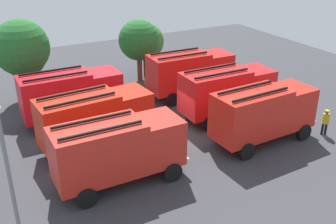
{
  "coord_description": "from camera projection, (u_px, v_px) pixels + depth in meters",
  "views": [
    {
      "loc": [
        -11.79,
        -21.89,
        12.78
      ],
      "look_at": [
        0.0,
        0.0,
        1.4
      ],
      "focal_mm": 42.91,
      "sensor_mm": 36.0,
      "label": 1
    }
  ],
  "objects": [
    {
      "name": "fire_truck_5",
      "position": [
        190.0,
        71.0,
        32.79
      ],
      "size": [
        7.27,
        2.93,
        3.88
      ],
      "rotation": [
        0.0,
        0.0,
        -0.03
      ],
      "color": "red",
      "rests_on": "ground"
    },
    {
      "name": "firefighter_3",
      "position": [
        325.0,
        121.0,
        26.92
      ],
      "size": [
        0.47,
        0.46,
        1.81
      ],
      "rotation": [
        0.0,
        0.0,
        0.82
      ],
      "color": "black",
      "rests_on": "ground"
    },
    {
      "name": "fire_truck_0",
      "position": [
        118.0,
        149.0,
        21.28
      ],
      "size": [
        7.21,
        2.77,
        3.88
      ],
      "rotation": [
        0.0,
        0.0,
        0.0
      ],
      "color": "red",
      "rests_on": "ground"
    },
    {
      "name": "tree_2",
      "position": [
        139.0,
        40.0,
        35.49
      ],
      "size": [
        3.63,
        3.63,
        5.63
      ],
      "color": "brown",
      "rests_on": "ground"
    },
    {
      "name": "lamppost",
      "position": [
        9.0,
        175.0,
        15.46
      ],
      "size": [
        0.36,
        0.36,
        7.12
      ],
      "color": "slate",
      "rests_on": "ground"
    },
    {
      "name": "tree_3",
      "position": [
        145.0,
        41.0,
        36.18
      ],
      "size": [
        3.38,
        3.38,
        5.24
      ],
      "color": "brown",
      "rests_on": "ground"
    },
    {
      "name": "tree_0",
      "position": [
        21.0,
        48.0,
        30.56
      ],
      "size": [
        4.33,
        4.33,
        6.71
      ],
      "color": "brown",
      "rests_on": "ground"
    },
    {
      "name": "firefighter_2",
      "position": [
        147.0,
        83.0,
        33.83
      ],
      "size": [
        0.44,
        0.48,
        1.69
      ],
      "rotation": [
        0.0,
        0.0,
        0.61
      ],
      "color": "black",
      "rests_on": "ground"
    },
    {
      "name": "traffic_cone_1",
      "position": [
        141.0,
        111.0,
        30.01
      ],
      "size": [
        0.49,
        0.49,
        0.69
      ],
      "primitive_type": "cone",
      "color": "#F2600C",
      "rests_on": "ground"
    },
    {
      "name": "traffic_cone_0",
      "position": [
        230.0,
        101.0,
        31.92
      ],
      "size": [
        0.44,
        0.44,
        0.63
      ],
      "primitive_type": "cone",
      "color": "#F2600C",
      "rests_on": "ground"
    },
    {
      "name": "fire_truck_3",
      "position": [
        227.0,
        90.0,
        28.95
      ],
      "size": [
        7.22,
        2.8,
        3.88
      ],
      "rotation": [
        0.0,
        0.0,
        -0.01
      ],
      "color": "red",
      "rests_on": "ground"
    },
    {
      "name": "fire_truck_2",
      "position": [
        95.0,
        118.0,
        24.77
      ],
      "size": [
        7.36,
        3.19,
        3.88
      ],
      "rotation": [
        0.0,
        0.0,
        0.07
      ],
      "color": "red",
      "rests_on": "ground"
    },
    {
      "name": "ground_plane",
      "position": [
        168.0,
        130.0,
        27.93
      ],
      "size": [
        50.84,
        50.84,
        0.0
      ],
      "primitive_type": "plane",
      "color": "#38383D"
    },
    {
      "name": "firefighter_4",
      "position": [
        178.0,
        132.0,
        25.73
      ],
      "size": [
        0.37,
        0.48,
        1.63
      ],
      "rotation": [
        0.0,
        0.0,
        3.48
      ],
      "color": "black",
      "rests_on": "ground"
    },
    {
      "name": "firefighter_0",
      "position": [
        269.0,
        82.0,
        34.1
      ],
      "size": [
        0.27,
        0.43,
        1.63
      ],
      "rotation": [
        0.0,
        0.0,
        0.06
      ],
      "color": "black",
      "rests_on": "ground"
    },
    {
      "name": "firefighter_1",
      "position": [
        96.0,
        94.0,
        31.52
      ],
      "size": [
        0.48,
        0.39,
        1.65
      ],
      "rotation": [
        0.0,
        0.0,
        5.14
      ],
      "color": "black",
      "rests_on": "ground"
    },
    {
      "name": "tree_1",
      "position": [
        24.0,
        58.0,
        31.81
      ],
      "size": [
        3.29,
        3.29,
        5.09
      ],
      "color": "brown",
      "rests_on": "ground"
    },
    {
      "name": "fire_truck_1",
      "position": [
        263.0,
        112.0,
        25.53
      ],
      "size": [
        7.29,
        3.0,
        3.88
      ],
      "rotation": [
        0.0,
        0.0,
        0.04
      ],
      "color": "red",
      "rests_on": "ground"
    },
    {
      "name": "fire_truck_4",
      "position": [
        71.0,
        93.0,
        28.42
      ],
      "size": [
        7.21,
        2.77,
        3.88
      ],
      "rotation": [
        0.0,
        0.0,
        0.0
      ],
      "color": "red",
      "rests_on": "ground"
    }
  ]
}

